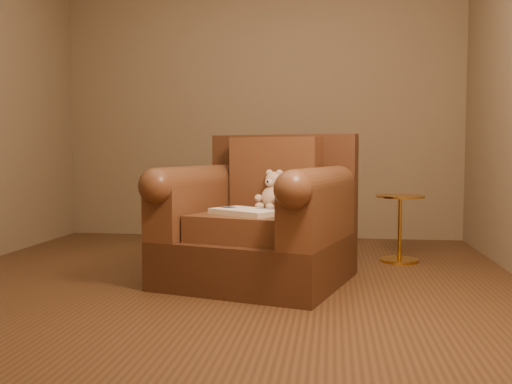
# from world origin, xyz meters

# --- Properties ---
(floor) EXTENTS (4.00, 4.00, 0.00)m
(floor) POSITION_xyz_m (0.00, 0.00, 0.00)
(floor) COLOR #50331B
(floor) RESTS_ON ground
(room) EXTENTS (4.02, 4.02, 2.71)m
(room) POSITION_xyz_m (0.00, 0.00, 1.71)
(room) COLOR #766449
(room) RESTS_ON ground
(armchair) EXTENTS (1.34, 1.30, 0.99)m
(armchair) POSITION_xyz_m (0.26, 0.01, 0.38)
(armchair) COLOR #432716
(armchair) RESTS_ON floor
(teddy_bear) EXTENTS (0.21, 0.23, 0.28)m
(teddy_bear) POSITION_xyz_m (0.33, 0.09, 0.58)
(teddy_bear) COLOR #CDAE8F
(teddy_bear) RESTS_ON armchair
(guidebook) EXTENTS (0.50, 0.46, 0.04)m
(guidebook) POSITION_xyz_m (0.20, -0.22, 0.49)
(guidebook) COLOR beige
(guidebook) RESTS_ON armchair
(side_table) EXTENTS (0.37, 0.37, 0.52)m
(side_table) POSITION_xyz_m (1.26, 0.81, 0.28)
(side_table) COLOR gold
(side_table) RESTS_ON floor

